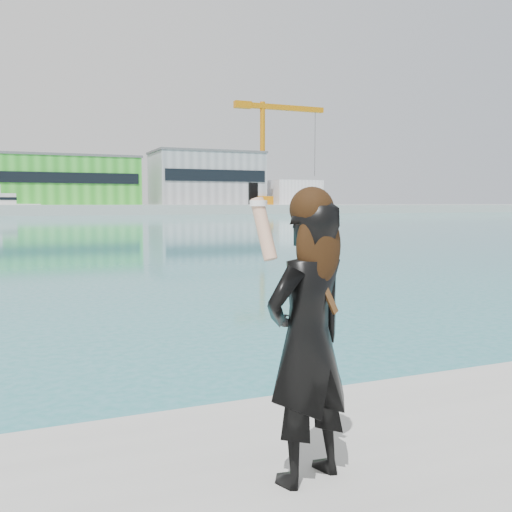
% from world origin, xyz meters
% --- Properties ---
extents(far_quay, '(320.00, 40.00, 2.00)m').
position_xyz_m(far_quay, '(0.00, 130.00, 1.00)').
color(far_quay, '#9E9E99').
rests_on(far_quay, ground).
extents(warehouse_green, '(30.60, 16.36, 10.50)m').
position_xyz_m(warehouse_green, '(8.00, 127.98, 7.26)').
color(warehouse_green, green).
rests_on(warehouse_green, far_quay).
extents(warehouse_grey_right, '(25.50, 15.35, 12.50)m').
position_xyz_m(warehouse_grey_right, '(40.00, 127.98, 8.26)').
color(warehouse_grey_right, gray).
rests_on(warehouse_grey_right, far_quay).
extents(ancillary_shed, '(12.00, 10.00, 6.00)m').
position_xyz_m(ancillary_shed, '(62.00, 126.00, 5.00)').
color(ancillary_shed, silver).
rests_on(ancillary_shed, far_quay).
extents(dock_crane, '(23.00, 4.00, 24.00)m').
position_xyz_m(dock_crane, '(53.20, 122.00, 15.07)').
color(dock_crane, orange).
rests_on(dock_crane, far_quay).
extents(flagpole_right, '(1.28, 0.16, 8.00)m').
position_xyz_m(flagpole_right, '(22.09, 121.00, 6.54)').
color(flagpole_right, silver).
rests_on(flagpole_right, far_quay).
extents(buoy_near, '(0.50, 0.50, 0.50)m').
position_xyz_m(buoy_near, '(30.93, 73.65, 0.00)').
color(buoy_near, '#F5AF0C').
rests_on(buoy_near, ground).
extents(woman, '(0.63, 0.51, 1.57)m').
position_xyz_m(woman, '(-0.51, -0.28, 1.59)').
color(woman, black).
rests_on(woman, near_quay).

